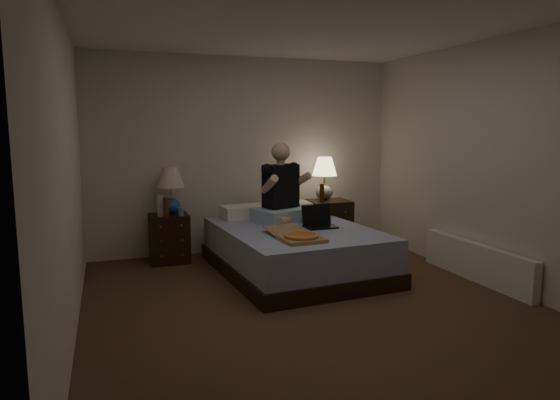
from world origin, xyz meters
name	(u,v)px	position (x,y,z in m)	size (l,w,h in m)	color
floor	(312,305)	(0.00, 0.00, 0.00)	(4.00, 4.50, 0.00)	brown
ceiling	(315,20)	(0.00, 0.00, 2.50)	(4.00, 4.50, 0.00)	white
wall_back	(246,155)	(0.00, 2.25, 1.25)	(4.00, 2.50, 0.00)	silver
wall_front	(508,207)	(0.00, -2.25, 1.25)	(4.00, 2.50, 0.00)	silver
wall_left	(67,176)	(-2.00, 0.00, 1.25)	(4.50, 2.50, 0.00)	silver
wall_right	(497,163)	(2.00, 0.00, 1.25)	(4.50, 2.50, 0.00)	silver
bed	(295,250)	(0.23, 1.06, 0.25)	(1.52, 2.03, 0.51)	#5D6EBA
nightstand_left	(169,238)	(-1.04, 1.95, 0.29)	(0.45, 0.40, 0.58)	black
nightstand_right	(329,226)	(1.00, 1.83, 0.33)	(0.52, 0.46, 0.67)	black
lamp_left	(171,191)	(-1.00, 1.99, 0.86)	(0.32, 0.32, 0.56)	#26528E
lamp_right	(324,179)	(0.96, 1.90, 0.95)	(0.32, 0.32, 0.56)	gray
water_bottle	(160,206)	(-1.15, 1.85, 0.71)	(0.07, 0.07, 0.25)	silver
soda_can	(181,212)	(-0.92, 1.79, 0.63)	(0.07, 0.07, 0.10)	#9D9E9A
beer_bottle_left	(166,207)	(-1.09, 1.76, 0.70)	(0.06, 0.06, 0.23)	#52270B
beer_bottle_right	(322,193)	(0.86, 1.75, 0.78)	(0.06, 0.06, 0.23)	#5A1C0C
person	(283,182)	(0.23, 1.44, 0.97)	(0.66, 0.52, 0.93)	black
laptop	(321,217)	(0.49, 0.95, 0.63)	(0.34, 0.28, 0.24)	black
pizza_box	(301,237)	(0.06, 0.42, 0.55)	(0.40, 0.76, 0.08)	tan
radiator	(476,262)	(1.93, 0.13, 0.20)	(0.10, 1.60, 0.40)	white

